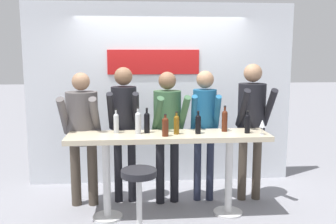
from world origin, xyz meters
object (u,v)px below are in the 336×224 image
object	(u,v)px
person_far_left	(82,125)
wine_bottle_7	(225,120)
bar_stool	(139,193)
wine_bottle_1	(116,122)
person_left	(124,119)
wine_bottle_4	(138,122)
wine_bottle_6	(165,126)
wine_bottle_0	(147,122)
wine_bottle_3	(198,123)
person_center_left	(168,123)
wine_bottle_2	(248,123)
wine_glass_0	(262,124)
wine_bottle_5	(176,124)
person_center	(205,120)
tasting_table	(169,148)
person_center_right	(252,116)

from	to	relation	value
person_far_left	wine_bottle_7	bearing A→B (deg)	-7.96
bar_stool	wine_bottle_1	bearing A→B (deg)	111.51
person_left	person_far_left	bearing A→B (deg)	-171.92
wine_bottle_4	wine_bottle_6	bearing A→B (deg)	-26.82
person_left	wine_bottle_0	size ratio (longest dim) A/B	5.92
wine_bottle_3	wine_bottle_4	bearing A→B (deg)	175.54
bar_stool	person_far_left	xyz separation A→B (m)	(-0.70, 0.98, 0.55)
person_left	person_center_left	xyz separation A→B (m)	(0.56, -0.08, -0.05)
wine_bottle_2	wine_glass_0	distance (m)	0.18
person_center_left	wine_bottle_4	xyz separation A→B (m)	(-0.38, -0.37, 0.09)
bar_stool	wine_bottle_7	xyz separation A→B (m)	(1.05, 0.64, 0.66)
wine_bottle_0	wine_glass_0	world-z (taller)	wine_bottle_0
wine_bottle_6	wine_bottle_7	world-z (taller)	wine_bottle_7
wine_bottle_6	wine_glass_0	world-z (taller)	wine_bottle_6
wine_bottle_4	wine_bottle_5	distance (m)	0.45
person_far_left	wine_bottle_1	distance (m)	0.56
wine_bottle_2	person_far_left	bearing A→B (deg)	167.30
bar_stool	wine_bottle_2	xyz separation A→B (m)	(1.30, 0.52, 0.64)
person_far_left	wine_bottle_0	xyz separation A→B (m)	(0.81, -0.34, 0.09)
wine_bottle_7	wine_bottle_4	bearing A→B (deg)	-177.31
bar_stool	person_center_left	bearing A→B (deg)	68.44
person_left	wine_bottle_4	distance (m)	0.49
person_center_left	person_center	distance (m)	0.49
bar_stool	person_center_left	distance (m)	1.19
wine_bottle_1	wine_glass_0	size ratio (longest dim) A/B	1.67
wine_glass_0	wine_bottle_7	bearing A→B (deg)	152.07
person_center	wine_bottle_4	bearing A→B (deg)	-148.37
tasting_table	wine_bottle_2	distance (m)	0.99
wine_bottle_3	wine_glass_0	bearing A→B (deg)	-8.21
wine_bottle_0	wine_bottle_4	world-z (taller)	wine_bottle_4
person_left	person_center_left	bearing A→B (deg)	-7.57
person_far_left	person_center_left	size ratio (longest dim) A/B	1.00
person_center_right	wine_bottle_3	size ratio (longest dim) A/B	6.67
person_center_left	wine_bottle_2	world-z (taller)	person_center_left
person_left	person_center	distance (m)	1.05
tasting_table	wine_bottle_2	size ratio (longest dim) A/B	8.68
bar_stool	wine_bottle_1	xyz separation A→B (m)	(-0.26, 0.65, 0.65)
person_center_left	wine_bottle_1	xyz separation A→B (m)	(-0.64, -0.31, 0.08)
person_center	wine_bottle_6	size ratio (longest dim) A/B	6.70
person_center_right	wine_bottle_2	bearing A→B (deg)	-113.73
wine_bottle_0	wine_bottle_1	size ratio (longest dim) A/B	1.03
person_far_left	wine_bottle_3	xyz separation A→B (m)	(1.41, -0.44, 0.08)
person_left	wine_bottle_2	world-z (taller)	person_left
wine_bottle_2	wine_bottle_4	xyz separation A→B (m)	(-1.30, 0.07, 0.02)
person_left	person_center_left	size ratio (longest dim) A/B	1.03
wine_bottle_2	person_left	bearing A→B (deg)	160.53
wine_bottle_2	wine_glass_0	world-z (taller)	wine_bottle_2
wine_bottle_0	person_left	bearing A→B (deg)	124.79
tasting_table	wine_bottle_7	distance (m)	0.77
person_center	wine_bottle_6	world-z (taller)	person_center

